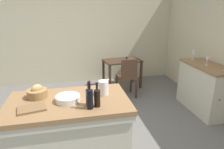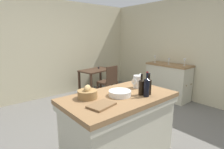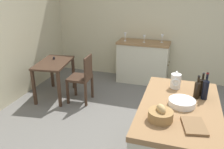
{
  "view_description": "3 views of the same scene",
  "coord_description": "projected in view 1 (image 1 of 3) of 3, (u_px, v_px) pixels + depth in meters",
  "views": [
    {
      "loc": [
        -0.27,
        -2.82,
        1.97
      ],
      "look_at": [
        0.38,
        0.23,
        0.93
      ],
      "focal_mm": 32.2,
      "sensor_mm": 36.0,
      "label": 1
    },
    {
      "loc": [
        -1.84,
        -2.17,
        1.66
      ],
      "look_at": [
        0.35,
        0.42,
        0.92
      ],
      "focal_mm": 28.43,
      "sensor_mm": 36.0,
      "label": 2
    },
    {
      "loc": [
        -2.77,
        -0.5,
        2.18
      ],
      "look_at": [
        0.16,
        0.43,
        0.95
      ],
      "focal_mm": 37.77,
      "sensor_mm": 36.0,
      "label": 3
    }
  ],
  "objects": [
    {
      "name": "wine_bottle_dark",
      "position": [
        97.0,
        97.0,
        2.28
      ],
      "size": [
        0.07,
        0.07,
        0.29
      ],
      "color": "black",
      "rests_on": "island_table"
    },
    {
      "name": "wash_bowl",
      "position": [
        68.0,
        98.0,
        2.43
      ],
      "size": [
        0.29,
        0.29,
        0.07
      ],
      "primitive_type": "cylinder",
      "color": "white",
      "rests_on": "island_table"
    },
    {
      "name": "wine_glass_middle",
      "position": [
        193.0,
        54.0,
        4.11
      ],
      "size": [
        0.07,
        0.07,
        0.19
      ],
      "color": "white",
      "rests_on": "side_cabinet"
    },
    {
      "name": "wine_glass_left",
      "position": [
        207.0,
        60.0,
        3.73
      ],
      "size": [
        0.07,
        0.07,
        0.16
      ],
      "color": "white",
      "rests_on": "side_cabinet"
    },
    {
      "name": "bread_basket",
      "position": [
        37.0,
        93.0,
        2.53
      ],
      "size": [
        0.25,
        0.25,
        0.17
      ],
      "color": "olive",
      "rests_on": "island_table"
    },
    {
      "name": "pitcher",
      "position": [
        103.0,
        88.0,
        2.59
      ],
      "size": [
        0.17,
        0.13,
        0.23
      ],
      "color": "white",
      "rests_on": "island_table"
    },
    {
      "name": "wall_back",
      "position": [
        79.0,
        34.0,
        5.29
      ],
      "size": [
        5.32,
        0.12,
        2.6
      ],
      "primitive_type": "cube",
      "color": "beige",
      "rests_on": "ground"
    },
    {
      "name": "island_table",
      "position": [
        70.0,
        129.0,
        2.59
      ],
      "size": [
        1.49,
        0.87,
        0.89
      ],
      "color": "olive",
      "rests_on": "ground"
    },
    {
      "name": "wine_bottle_green",
      "position": [
        90.0,
        98.0,
        2.22
      ],
      "size": [
        0.07,
        0.07,
        0.33
      ],
      "color": "black",
      "rests_on": "island_table"
    },
    {
      "name": "cutting_board",
      "position": [
        32.0,
        108.0,
        2.24
      ],
      "size": [
        0.34,
        0.26,
        0.02
      ],
      "primitive_type": "cube",
      "rotation": [
        0.0,
        0.0,
        0.21
      ],
      "color": "brown",
      "rests_on": "island_table"
    },
    {
      "name": "wooden_chair",
      "position": [
        127.0,
        76.0,
        4.5
      ],
      "size": [
        0.42,
        0.42,
        0.92
      ],
      "color": "#3D281C",
      "rests_on": "ground"
    },
    {
      "name": "wine_bottle_amber",
      "position": [
        89.0,
        96.0,
        2.31
      ],
      "size": [
        0.07,
        0.07,
        0.28
      ],
      "color": "black",
      "rests_on": "island_table"
    },
    {
      "name": "writing_desk",
      "position": [
        122.0,
        64.0,
        5.05
      ],
      "size": [
        0.97,
        0.68,
        0.77
      ],
      "color": "#3D281C",
      "rests_on": "ground"
    },
    {
      "name": "ground_plane",
      "position": [
        92.0,
        134.0,
        3.29
      ],
      "size": [
        6.76,
        6.76,
        0.0
      ],
      "primitive_type": "plane",
      "color": "#66635E"
    },
    {
      "name": "side_cabinet",
      "position": [
        204.0,
        88.0,
        3.93
      ],
      "size": [
        0.52,
        1.16,
        0.94
      ],
      "color": "olive",
      "rests_on": "ground"
    }
  ]
}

